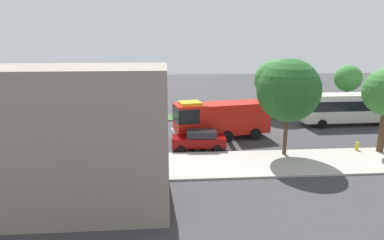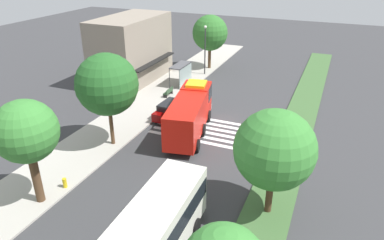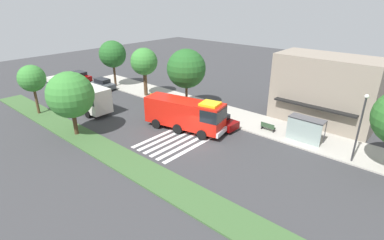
{
  "view_description": "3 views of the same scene",
  "coord_description": "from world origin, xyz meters",
  "px_view_note": "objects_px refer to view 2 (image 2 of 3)",
  "views": [
    {
      "loc": [
        2.18,
        31.18,
        9.21
      ],
      "look_at": [
        -0.16,
        0.67,
        1.67
      ],
      "focal_mm": 30.24,
      "sensor_mm": 36.0,
      "label": 1
    },
    {
      "loc": [
        -28.96,
        -9.69,
        14.88
      ],
      "look_at": [
        -2.88,
        1.31,
        1.37
      ],
      "focal_mm": 33.24,
      "sensor_mm": 36.0,
      "label": 2
    },
    {
      "loc": [
        17.72,
        -20.77,
        13.94
      ],
      "look_at": [
        -1.89,
        1.61,
        1.44
      ],
      "focal_mm": 27.71,
      "sensor_mm": 36.0,
      "label": 3
    }
  ],
  "objects_px": {
    "fire_truck": "(190,111)",
    "bench_near_shelter": "(169,92)",
    "fire_hydrant": "(65,183)",
    "median_tree_west": "(275,150)",
    "sidewalk_tree_center": "(107,85)",
    "parked_car_east": "(171,110)",
    "sidewalk_tree_far_east": "(210,33)",
    "street_lamp": "(205,46)",
    "bus_stop_shelter": "(183,71)",
    "sidewalk_tree_west": "(26,132)"
  },
  "relations": [
    {
      "from": "parked_car_east",
      "to": "bus_stop_shelter",
      "type": "xyz_separation_m",
      "value": [
        8.86,
        2.74,
        1.01
      ]
    },
    {
      "from": "sidewalk_tree_center",
      "to": "sidewalk_tree_far_east",
      "type": "height_order",
      "value": "sidewalk_tree_center"
    },
    {
      "from": "fire_truck",
      "to": "street_lamp",
      "type": "relative_size",
      "value": 1.52
    },
    {
      "from": "parked_car_east",
      "to": "street_lamp",
      "type": "distance_m",
      "value": 14.17
    },
    {
      "from": "fire_truck",
      "to": "fire_hydrant",
      "type": "relative_size",
      "value": 13.73
    },
    {
      "from": "street_lamp",
      "to": "median_tree_west",
      "type": "xyz_separation_m",
      "value": [
        -24.03,
        -13.48,
        0.68
      ]
    },
    {
      "from": "sidewalk_tree_west",
      "to": "sidewalk_tree_far_east",
      "type": "height_order",
      "value": "sidewalk_tree_far_east"
    },
    {
      "from": "street_lamp",
      "to": "sidewalk_tree_center",
      "type": "distance_m",
      "value": 20.6
    },
    {
      "from": "sidewalk_tree_far_east",
      "to": "fire_hydrant",
      "type": "xyz_separation_m",
      "value": [
        -29.87,
        -0.5,
        -4.47
      ]
    },
    {
      "from": "parked_car_east",
      "to": "sidewalk_tree_far_east",
      "type": "relative_size",
      "value": 0.65
    },
    {
      "from": "fire_hydrant",
      "to": "sidewalk_tree_center",
      "type": "bearing_deg",
      "value": 4.39
    },
    {
      "from": "bus_stop_shelter",
      "to": "bench_near_shelter",
      "type": "bearing_deg",
      "value": -179.85
    },
    {
      "from": "bench_near_shelter",
      "to": "bus_stop_shelter",
      "type": "bearing_deg",
      "value": 0.15
    },
    {
      "from": "parked_car_east",
      "to": "sidewalk_tree_west",
      "type": "height_order",
      "value": "sidewalk_tree_west"
    },
    {
      "from": "parked_car_east",
      "to": "median_tree_west",
      "type": "distance_m",
      "value": 16.0
    },
    {
      "from": "sidewalk_tree_far_east",
      "to": "fire_hydrant",
      "type": "relative_size",
      "value": 10.28
    },
    {
      "from": "fire_truck",
      "to": "median_tree_west",
      "type": "bearing_deg",
      "value": -144.44
    },
    {
      "from": "bench_near_shelter",
      "to": "sidewalk_tree_center",
      "type": "bearing_deg",
      "value": -177.38
    },
    {
      "from": "fire_truck",
      "to": "fire_hydrant",
      "type": "height_order",
      "value": "fire_truck"
    },
    {
      "from": "street_lamp",
      "to": "median_tree_west",
      "type": "relative_size",
      "value": 0.93
    },
    {
      "from": "sidewalk_tree_center",
      "to": "median_tree_west",
      "type": "relative_size",
      "value": 1.14
    },
    {
      "from": "street_lamp",
      "to": "sidewalk_tree_far_east",
      "type": "distance_m",
      "value": 3.06
    },
    {
      "from": "median_tree_west",
      "to": "fire_hydrant",
      "type": "xyz_separation_m",
      "value": [
        -3.01,
        13.38,
        -4.05
      ]
    },
    {
      "from": "bench_near_shelter",
      "to": "sidewalk_tree_west",
      "type": "height_order",
      "value": "sidewalk_tree_west"
    },
    {
      "from": "fire_truck",
      "to": "median_tree_west",
      "type": "relative_size",
      "value": 1.41
    },
    {
      "from": "parked_car_east",
      "to": "sidewalk_tree_far_east",
      "type": "bearing_deg",
      "value": 9.81
    },
    {
      "from": "bus_stop_shelter",
      "to": "median_tree_west",
      "type": "height_order",
      "value": "median_tree_west"
    },
    {
      "from": "bus_stop_shelter",
      "to": "fire_truck",
      "type": "bearing_deg",
      "value": -152.75
    },
    {
      "from": "bus_stop_shelter",
      "to": "fire_hydrant",
      "type": "bearing_deg",
      "value": -177.31
    },
    {
      "from": "parked_car_east",
      "to": "bench_near_shelter",
      "type": "relative_size",
      "value": 2.92
    },
    {
      "from": "fire_hydrant",
      "to": "fire_truck",
      "type": "bearing_deg",
      "value": -22.31
    },
    {
      "from": "parked_car_east",
      "to": "fire_hydrant",
      "type": "height_order",
      "value": "parked_car_east"
    },
    {
      "from": "sidewalk_tree_west",
      "to": "sidewalk_tree_far_east",
      "type": "relative_size",
      "value": 0.97
    },
    {
      "from": "bus_stop_shelter",
      "to": "parked_car_east",
      "type": "bearing_deg",
      "value": -162.81
    },
    {
      "from": "bench_near_shelter",
      "to": "fire_hydrant",
      "type": "distance_m",
      "value": 18.2
    },
    {
      "from": "sidewalk_tree_far_east",
      "to": "bus_stop_shelter",
      "type": "bearing_deg",
      "value": 175.97
    },
    {
      "from": "bus_stop_shelter",
      "to": "street_lamp",
      "type": "distance_m",
      "value": 5.34
    },
    {
      "from": "sidewalk_tree_center",
      "to": "sidewalk_tree_far_east",
      "type": "relative_size",
      "value": 1.08
    },
    {
      "from": "parked_car_east",
      "to": "bus_stop_shelter",
      "type": "height_order",
      "value": "bus_stop_shelter"
    },
    {
      "from": "bus_stop_shelter",
      "to": "fire_hydrant",
      "type": "relative_size",
      "value": 5.0
    },
    {
      "from": "fire_truck",
      "to": "sidewalk_tree_west",
      "type": "distance_m",
      "value": 14.26
    },
    {
      "from": "parked_car_east",
      "to": "bench_near_shelter",
      "type": "distance_m",
      "value": 5.58
    },
    {
      "from": "bench_near_shelter",
      "to": "sidewalk_tree_center",
      "type": "distance_m",
      "value": 12.63
    },
    {
      "from": "parked_car_east",
      "to": "bus_stop_shelter",
      "type": "distance_m",
      "value": 9.33
    },
    {
      "from": "parked_car_east",
      "to": "sidewalk_tree_far_east",
      "type": "xyz_separation_m",
      "value": [
        16.57,
        2.2,
        4.08
      ]
    },
    {
      "from": "bus_stop_shelter",
      "to": "bench_near_shelter",
      "type": "height_order",
      "value": "bus_stop_shelter"
    },
    {
      "from": "fire_truck",
      "to": "bench_near_shelter",
      "type": "relative_size",
      "value": 6.01
    },
    {
      "from": "fire_hydrant",
      "to": "street_lamp",
      "type": "bearing_deg",
      "value": 0.21
    },
    {
      "from": "bus_stop_shelter",
      "to": "sidewalk_tree_west",
      "type": "distance_m",
      "value": 24.13
    },
    {
      "from": "bench_near_shelter",
      "to": "street_lamp",
      "type": "height_order",
      "value": "street_lamp"
    }
  ]
}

